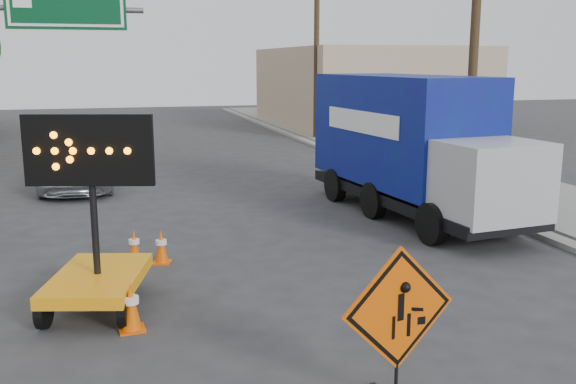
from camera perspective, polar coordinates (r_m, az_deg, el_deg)
name	(u,v)px	position (r m, az deg, el deg)	size (l,w,h in m)	color
curb_right	(372,167)	(23.41, 7.52, 2.18)	(0.40, 60.00, 0.12)	gray
sidewalk_right	(430,164)	(24.40, 12.50, 2.42)	(4.00, 60.00, 0.15)	gray
building_right_far	(364,87)	(39.21, 6.77, 9.23)	(10.00, 14.00, 4.60)	tan
highway_gantry	(26,24)	(24.31, -22.23, 13.65)	(6.18, 0.38, 6.90)	slate
utility_pole_near	(475,30)	(19.04, 16.29, 13.68)	(1.80, 0.26, 9.00)	#452F1D
utility_pole_far	(317,43)	(31.82, 2.56, 13.07)	(1.80, 0.26, 9.00)	#452F1D
construction_sign	(398,324)	(7.30, 9.76, -11.49)	(1.41, 1.00, 1.88)	black
arrow_board	(97,267)	(10.48, -16.60, -6.41)	(1.89, 2.41, 3.06)	orange
pickup_truck	(79,168)	(20.56, -18.06, 2.04)	(2.10, 4.56, 1.27)	silver
box_truck	(412,153)	(16.32, 10.98, 3.41)	(2.91, 7.52, 3.48)	black
cone_a	(131,306)	(9.64, -13.79, -9.85)	(0.40, 0.40, 0.73)	#E15304
cone_b	(134,246)	(12.81, -13.51, -4.67)	(0.34, 0.34, 0.64)	#E15304
cone_c	(161,247)	(12.61, -11.20, -4.78)	(0.42, 0.42, 0.66)	#E15304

